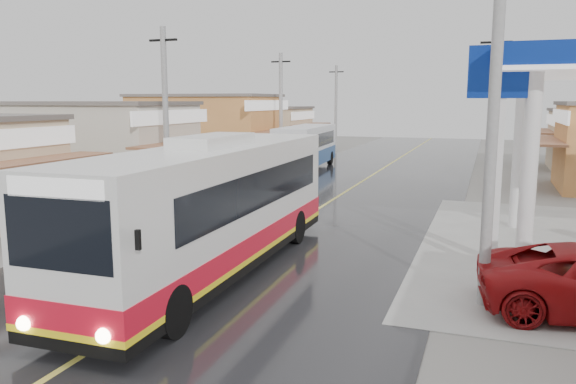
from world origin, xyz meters
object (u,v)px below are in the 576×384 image
Objects in this scene: coach_bus at (215,208)px; second_bus at (306,146)px; cyclist at (175,208)px; tricycle_near at (107,197)px.

coach_bus reaches higher than second_bus.
coach_bus is at bearing -81.68° from second_bus.
cyclist is 3.17m from tricycle_near.
second_bus is 18.77m from tricycle_near.
cyclist is 0.92× the size of tricycle_near.
second_bus is 4.25× the size of cyclist.
second_bus is at bearing 59.37° from tricycle_near.
second_bus is 18.75m from cyclist.
second_bus is 3.89× the size of tricycle_near.
coach_bus is 5.25× the size of tricycle_near.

